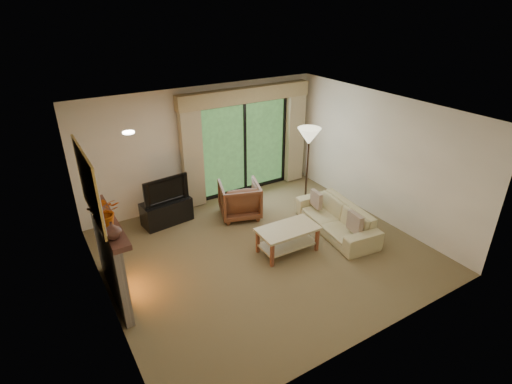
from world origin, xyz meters
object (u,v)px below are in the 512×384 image
armchair (240,200)px  coffee_table (287,240)px  sofa (336,218)px  media_console (167,212)px

armchair → coffee_table: (0.09, -1.62, -0.13)m
armchair → coffee_table: 1.63m
sofa → armchair: bearing=-131.9°
media_console → armchair: size_ratio=1.20×
media_console → coffee_table: media_console is taller
media_console → coffee_table: bearing=-61.2°
media_console → armchair: bearing=-26.8°
sofa → media_console: bearing=-119.7°
media_console → sofa: bearing=-43.2°
media_console → armchair: armchair is taller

